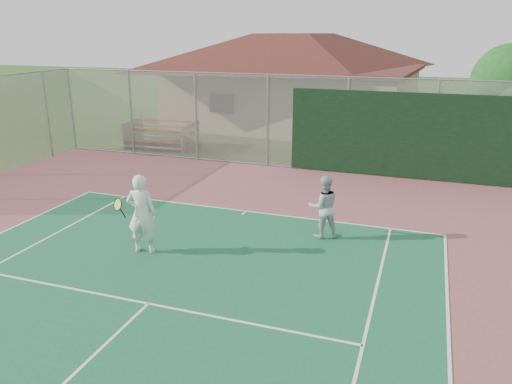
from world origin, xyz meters
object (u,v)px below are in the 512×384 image
Objects in this scene: player_white_front at (141,214)px; tree at (511,84)px; bleachers at (161,134)px; clubhouse at (294,71)px; player_grey_back at (324,207)px.

tree is at bearing -139.31° from player_white_front.
bleachers is at bearing -75.48° from player_white_front.
clubhouse is 4.49× the size of bleachers.
tree reaches higher than bleachers.
bleachers is at bearing -67.05° from player_grey_back.
player_white_front is at bearing -66.23° from bleachers.
tree is 15.24m from player_white_front.
tree is (10.03, -5.29, 0.14)m from clubhouse.
bleachers is 1.64× the size of player_white_front.
clubhouse is 11.34m from tree.
player_grey_back reaches higher than bleachers.
player_white_front reaches higher than player_grey_back.
player_white_front is at bearing -126.54° from tree.
bleachers is (-4.16, -7.33, -2.34)m from clubhouse.
bleachers is 14.55m from tree.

